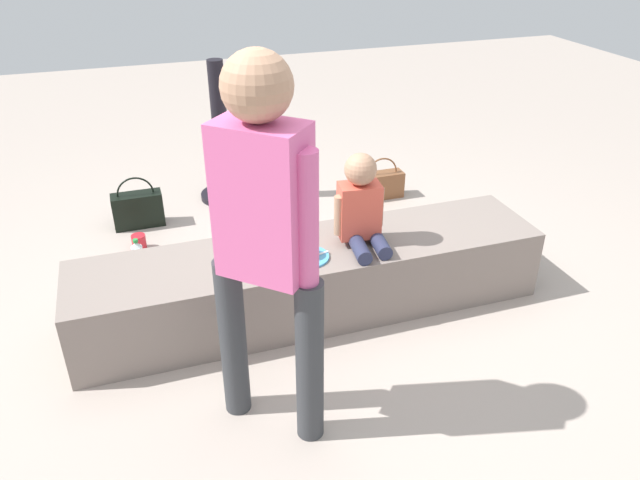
{
  "coord_description": "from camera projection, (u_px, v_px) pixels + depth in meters",
  "views": [
    {
      "loc": [
        -0.81,
        -2.57,
        1.94
      ],
      "look_at": [
        -0.08,
        -0.36,
        0.63
      ],
      "focal_mm": 34.25,
      "sensor_mm": 36.0,
      "label": 1
    }
  ],
  "objects": [
    {
      "name": "ground_plane",
      "position": [
        312.0,
        309.0,
        3.3
      ],
      "size": [
        12.0,
        12.0,
        0.0
      ],
      "primitive_type": "plane",
      "color": "#AC9E92"
    },
    {
      "name": "concrete_ledge",
      "position": [
        312.0,
        279.0,
        3.21
      ],
      "size": [
        2.44,
        0.53,
        0.38
      ],
      "primitive_type": "cube",
      "color": "gray",
      "rests_on": "ground_plane"
    },
    {
      "name": "child_seated",
      "position": [
        361.0,
        206.0,
        3.05
      ],
      "size": [
        0.28,
        0.33,
        0.48
      ],
      "color": "#2A2F4D",
      "rests_on": "concrete_ledge"
    },
    {
      "name": "adult_standing",
      "position": [
        264.0,
        226.0,
        2.15
      ],
      "size": [
        0.36,
        0.35,
        1.55
      ],
      "color": "#33363A",
      "rests_on": "ground_plane"
    },
    {
      "name": "cake_plate",
      "position": [
        307.0,
        254.0,
        3.01
      ],
      "size": [
        0.22,
        0.22,
        0.07
      ],
      "color": "#4CA5D8",
      "rests_on": "concrete_ledge"
    },
    {
      "name": "gift_bag",
      "position": [
        257.0,
        197.0,
        4.13
      ],
      "size": [
        0.19,
        0.08,
        0.38
      ],
      "color": "#B259BF",
      "rests_on": "ground_plane"
    },
    {
      "name": "railing_post",
      "position": [
        222.0,
        150.0,
        4.36
      ],
      "size": [
        0.36,
        0.36,
        1.01
      ],
      "color": "black",
      "rests_on": "ground_plane"
    },
    {
      "name": "water_bottle_near_gift",
      "position": [
        138.0,
        257.0,
        3.59
      ],
      "size": [
        0.07,
        0.07,
        0.22
      ],
      "color": "silver",
      "rests_on": "ground_plane"
    },
    {
      "name": "party_cup_red",
      "position": [
        139.0,
        242.0,
        3.85
      ],
      "size": [
        0.09,
        0.09,
        0.1
      ],
      "primitive_type": "cylinder",
      "color": "red",
      "rests_on": "ground_plane"
    },
    {
      "name": "cake_box_white",
      "position": [
        245.0,
        270.0,
        3.55
      ],
      "size": [
        0.34,
        0.36,
        0.1
      ],
      "primitive_type": "cube",
      "rotation": [
        0.0,
        0.0,
        0.15
      ],
      "color": "white",
      "rests_on": "ground_plane"
    },
    {
      "name": "handbag_black_leather",
      "position": [
        138.0,
        209.0,
        4.09
      ],
      "size": [
        0.33,
        0.13,
        0.35
      ],
      "color": "black",
      "rests_on": "ground_plane"
    },
    {
      "name": "handbag_brown_canvas",
      "position": [
        381.0,
        184.0,
        4.49
      ],
      "size": [
        0.32,
        0.12,
        0.31
      ],
      "color": "brown",
      "rests_on": "ground_plane"
    }
  ]
}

